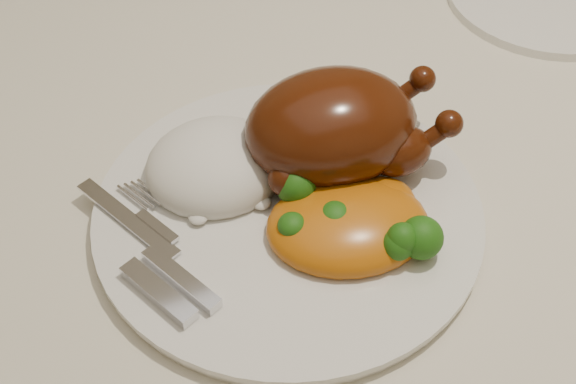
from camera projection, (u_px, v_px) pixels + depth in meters
name	position (u px, v px, depth m)	size (l,w,h in m)	color
dining_table	(381.00, 199.00, 0.80)	(1.60, 0.90, 0.76)	brown
tablecloth	(388.00, 146.00, 0.74)	(1.73, 1.03, 0.18)	beige
dinner_plate	(288.00, 215.00, 0.64)	(0.30, 0.30, 0.01)	silver
roast_chicken	(336.00, 126.00, 0.64)	(0.18, 0.13, 0.09)	#491707
rice_mound	(216.00, 167.00, 0.65)	(0.13, 0.12, 0.06)	white
mac_and_cheese	(352.00, 222.00, 0.61)	(0.15, 0.13, 0.05)	#CF690D
cutlery	(159.00, 262.00, 0.59)	(0.07, 0.17, 0.01)	silver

